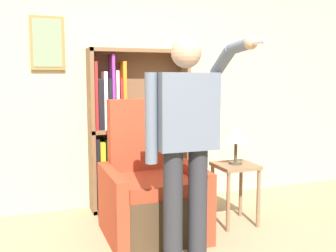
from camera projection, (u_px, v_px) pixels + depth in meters
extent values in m
cube|color=beige|center=(130.00, 81.00, 4.39)|extent=(8.00, 0.06, 2.80)
cube|color=olive|center=(47.00, 43.00, 4.00)|extent=(0.34, 0.04, 0.54)
cube|color=gray|center=(47.00, 43.00, 3.98)|extent=(0.28, 0.01, 0.48)
cube|color=brown|center=(92.00, 132.00, 4.13)|extent=(0.04, 0.28, 1.74)
cube|color=brown|center=(184.00, 127.00, 4.49)|extent=(0.04, 0.28, 1.74)
cube|color=brown|center=(137.00, 128.00, 4.43)|extent=(1.10, 0.01, 1.74)
cube|color=brown|center=(140.00, 204.00, 4.41)|extent=(1.10, 0.28, 0.04)
cube|color=brown|center=(140.00, 129.00, 4.31)|extent=(1.10, 0.28, 0.04)
cube|color=brown|center=(139.00, 51.00, 4.21)|extent=(1.10, 0.28, 0.04)
cube|color=black|center=(97.00, 173.00, 4.20)|extent=(0.04, 0.22, 0.75)
cube|color=gold|center=(102.00, 174.00, 4.22)|extent=(0.05, 0.24, 0.72)
cube|color=#238438|center=(108.00, 173.00, 4.24)|extent=(0.06, 0.22, 0.74)
cube|color=red|center=(113.00, 183.00, 4.27)|extent=(0.05, 0.22, 0.51)
cube|color=purple|center=(118.00, 171.00, 4.28)|extent=(0.06, 0.19, 0.75)
cube|color=white|center=(124.00, 177.00, 4.31)|extent=(0.04, 0.16, 0.62)
cube|color=#337070|center=(129.00, 170.00, 4.32)|extent=(0.06, 0.24, 0.77)
cube|color=#9E7A47|center=(133.00, 170.00, 4.34)|extent=(0.04, 0.17, 0.76)
cube|color=red|center=(95.00, 96.00, 4.10)|extent=(0.03, 0.23, 0.71)
cube|color=black|center=(100.00, 105.00, 4.13)|extent=(0.05, 0.17, 0.52)
cube|color=white|center=(105.00, 101.00, 4.14)|extent=(0.04, 0.19, 0.61)
cube|color=black|center=(109.00, 104.00, 4.16)|extent=(0.03, 0.20, 0.54)
cube|color=purple|center=(112.00, 92.00, 4.16)|extent=(0.03, 0.20, 0.79)
cube|color=white|center=(116.00, 100.00, 4.18)|extent=(0.03, 0.20, 0.62)
cube|color=red|center=(120.00, 104.00, 4.20)|extent=(0.03, 0.22, 0.54)
cube|color=orange|center=(123.00, 95.00, 4.20)|extent=(0.04, 0.19, 0.71)
cube|color=#4C3823|center=(153.00, 213.00, 3.56)|extent=(0.65, 0.75, 0.43)
cube|color=#B23D23|center=(155.00, 184.00, 3.49)|extent=(0.61, 0.63, 0.12)
cube|color=#B23D23|center=(142.00, 151.00, 3.81)|extent=(0.65, 0.16, 1.01)
cube|color=#B23D23|center=(112.00, 207.00, 3.42)|extent=(0.10, 0.83, 0.63)
cube|color=#B23D23|center=(191.00, 198.00, 3.68)|extent=(0.10, 0.83, 0.63)
cylinder|color=#2D2D33|center=(173.00, 208.00, 2.99)|extent=(0.15, 0.15, 0.90)
cylinder|color=#2D2D33|center=(198.00, 205.00, 3.06)|extent=(0.15, 0.15, 0.90)
cube|color=slate|center=(186.00, 111.00, 2.93)|extent=(0.46, 0.24, 0.57)
sphere|color=tan|center=(186.00, 53.00, 2.88)|extent=(0.23, 0.23, 0.23)
cylinder|color=slate|center=(151.00, 118.00, 2.84)|extent=(0.09, 0.09, 0.66)
cylinder|color=slate|center=(223.00, 61.00, 2.86)|extent=(0.09, 0.28, 0.23)
cylinder|color=slate|center=(240.00, 46.00, 2.62)|extent=(0.08, 0.27, 0.10)
sphere|color=tan|center=(251.00, 43.00, 2.50)|extent=(0.09, 0.09, 0.09)
cylinder|color=white|center=(259.00, 41.00, 2.41)|extent=(0.04, 0.15, 0.04)
cube|color=#846647|center=(235.00, 166.00, 3.81)|extent=(0.38, 0.38, 0.04)
cylinder|color=#846647|center=(228.00, 202.00, 3.64)|extent=(0.04, 0.04, 0.56)
cylinder|color=#846647|center=(258.00, 199.00, 3.76)|extent=(0.04, 0.04, 0.56)
cylinder|color=#846647|center=(212.00, 193.00, 3.95)|extent=(0.04, 0.04, 0.56)
cylinder|color=#846647|center=(241.00, 190.00, 4.06)|extent=(0.04, 0.04, 0.56)
cylinder|color=#4C4233|center=(235.00, 163.00, 3.81)|extent=(0.12, 0.12, 0.02)
cylinder|color=#4C4233|center=(236.00, 151.00, 3.80)|extent=(0.03, 0.03, 0.20)
cone|color=beige|center=(236.00, 134.00, 3.78)|extent=(0.30, 0.30, 0.14)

